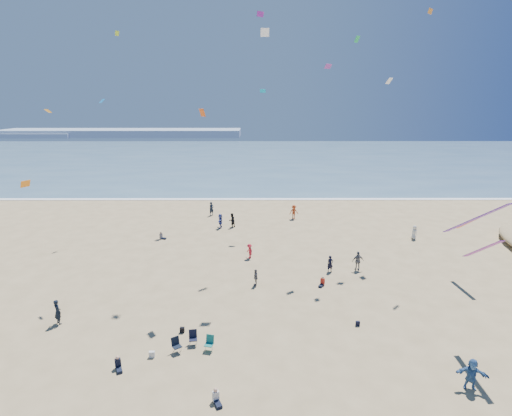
{
  "coord_description": "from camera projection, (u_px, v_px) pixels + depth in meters",
  "views": [
    {
      "loc": [
        1.93,
        -18.42,
        15.4
      ],
      "look_at": [
        2.0,
        8.0,
        8.38
      ],
      "focal_mm": 28.0,
      "sensor_mm": 36.0,
      "label": 1
    }
  ],
  "objects": [
    {
      "name": "seated_group",
      "position": [
        216.0,
        321.0,
        28.16
      ],
      "size": [
        17.74,
        33.29,
        0.84
      ],
      "color": "silver",
      "rests_on": "ground"
    },
    {
      "name": "white_tote",
      "position": [
        152.0,
        354.0,
        24.84
      ],
      "size": [
        0.35,
        0.2,
        0.4
      ],
      "primitive_type": "cube",
      "color": "silver",
      "rests_on": "ground"
    },
    {
      "name": "headland_near",
      "position": [
        30.0,
        135.0,
        180.7
      ],
      "size": [
        40.0,
        14.0,
        2.0
      ],
      "primitive_type": "cube",
      "color": "#7A8EA8",
      "rests_on": "ground"
    },
    {
      "name": "standing_flyers",
      "position": [
        266.0,
        256.0,
        38.8
      ],
      "size": [
        38.65,
        43.66,
        1.94
      ],
      "color": "black",
      "rests_on": "ground"
    },
    {
      "name": "surf_line",
      "position": [
        243.0,
        199.0,
        65.24
      ],
      "size": [
        220.0,
        1.2,
        0.08
      ],
      "primitive_type": "cube",
      "color": "white",
      "rests_on": "ground"
    },
    {
      "name": "kites_aloft",
      "position": [
        353.0,
        129.0,
        30.78
      ],
      "size": [
        37.77,
        41.23,
        30.95
      ],
      "color": "red",
      "rests_on": "ground"
    },
    {
      "name": "chair_cluster",
      "position": [
        193.0,
        343.0,
        25.54
      ],
      "size": [
        2.78,
        1.56,
        1.0
      ],
      "color": "black",
      "rests_on": "ground"
    },
    {
      "name": "ocean",
      "position": [
        248.0,
        158.0,
        113.56
      ],
      "size": [
        220.0,
        100.0,
        0.06
      ],
      "primitive_type": "cube",
      "color": "#476B84",
      "rests_on": "ground"
    },
    {
      "name": "ground",
      "position": [
        220.0,
        394.0,
        21.76
      ],
      "size": [
        220.0,
        220.0,
        0.0
      ],
      "primitive_type": "plane",
      "color": "tan",
      "rests_on": "ground"
    },
    {
      "name": "black_backpack",
      "position": [
        182.0,
        330.0,
        27.53
      ],
      "size": [
        0.3,
        0.22,
        0.38
      ],
      "primitive_type": "cube",
      "color": "black",
      "rests_on": "ground"
    },
    {
      "name": "navy_bag",
      "position": [
        358.0,
        323.0,
        28.36
      ],
      "size": [
        0.28,
        0.18,
        0.34
      ],
      "primitive_type": "cube",
      "color": "black",
      "rests_on": "ground"
    },
    {
      "name": "headland_far",
      "position": [
        122.0,
        133.0,
        185.48
      ],
      "size": [
        110.0,
        20.0,
        3.2
      ],
      "primitive_type": "cube",
      "color": "#7A8EA8",
      "rests_on": "ground"
    }
  ]
}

